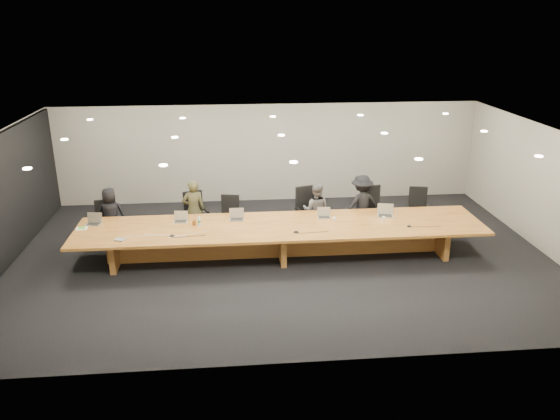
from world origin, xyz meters
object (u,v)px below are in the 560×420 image
(chair_left, at_px, (196,215))
(paper_cup_far, at_px, (384,219))
(conference_table, at_px, (281,235))
(laptop_d, at_px, (324,213))
(chair_mid_left, at_px, (229,217))
(chair_far_right, at_px, (418,209))
(amber_mug, at_px, (194,223))
(person_d, at_px, (361,205))
(paper_cup_near, at_px, (334,219))
(laptop_c, at_px, (237,215))
(person_b, at_px, (194,210))
(person_a, at_px, (111,215))
(laptop_a, at_px, (93,219))
(laptop_b, at_px, (180,217))
(av_box, at_px, (120,240))
(mic_left, at_px, (172,236))
(mic_right, at_px, (409,226))
(person_c, at_px, (316,210))
(chair_far_left, at_px, (106,222))
(water_bottle, at_px, (199,221))
(chair_right, at_px, (375,210))
(laptop_e, at_px, (385,211))
(chair_mid_right, at_px, (309,211))
(mic_center, at_px, (296,232))

(chair_left, distance_m, paper_cup_far, 4.48)
(conference_table, relative_size, laptop_d, 30.21)
(chair_mid_left, xyz_separation_m, chair_far_right, (4.73, 0.12, 0.01))
(amber_mug, bearing_deg, paper_cup_far, -1.88)
(person_d, xyz_separation_m, paper_cup_near, (-0.87, -1.02, 0.04))
(laptop_c, height_order, paper_cup_near, laptop_c)
(chair_mid_left, height_order, paper_cup_near, chair_mid_left)
(paper_cup_near, bearing_deg, paper_cup_far, -5.59)
(paper_cup_far, bearing_deg, person_b, 164.50)
(person_a, xyz_separation_m, paper_cup_near, (5.16, -1.09, 0.12))
(chair_left, distance_m, laptop_a, 2.41)
(person_b, bearing_deg, laptop_b, 67.89)
(person_b, bearing_deg, av_box, 45.49)
(person_d, height_order, mic_left, person_d)
(amber_mug, distance_m, mic_right, 4.75)
(laptop_a, distance_m, laptop_d, 5.17)
(chair_mid_left, bearing_deg, person_c, 8.42)
(chair_far_left, distance_m, mic_right, 7.04)
(laptop_c, xyz_separation_m, water_bottle, (-0.83, -0.28, -0.02))
(mic_right, bearing_deg, person_d, 114.86)
(person_d, bearing_deg, chair_right, 168.09)
(chair_mid_left, relative_size, chair_right, 0.89)
(chair_far_right, relative_size, paper_cup_far, 11.43)
(laptop_a, relative_size, laptop_e, 0.91)
(chair_mid_left, bearing_deg, laptop_c, -67.32)
(chair_mid_right, bearing_deg, chair_right, -18.28)
(laptop_c, bearing_deg, chair_left, 137.52)
(person_a, distance_m, laptop_a, 0.90)
(paper_cup_far, height_order, mic_left, paper_cup_far)
(mic_left, bearing_deg, person_c, 25.23)
(chair_mid_left, xyz_separation_m, person_c, (2.10, -0.08, 0.14))
(laptop_c, bearing_deg, av_box, -157.21)
(person_a, distance_m, paper_cup_near, 5.27)
(chair_mid_left, relative_size, laptop_a, 3.20)
(chair_far_right, distance_m, paper_cup_near, 2.65)
(chair_right, bearing_deg, amber_mug, 178.63)
(paper_cup_near, bearing_deg, person_d, 49.69)
(laptop_d, height_order, mic_center, laptop_d)
(laptop_c, distance_m, laptop_e, 3.42)
(water_bottle, distance_m, mic_left, 0.78)
(conference_table, height_order, amber_mug, amber_mug)
(chair_far_right, distance_m, person_b, 5.58)
(conference_table, relative_size, mic_right, 78.85)
(chair_left, height_order, chair_mid_right, chair_mid_right)
(water_bottle, bearing_deg, laptop_e, 2.62)
(chair_mid_right, relative_size, laptop_d, 4.05)
(person_c, xyz_separation_m, av_box, (-4.35, -1.67, 0.10))
(person_d, height_order, mic_right, person_d)
(water_bottle, bearing_deg, laptop_a, 173.18)
(laptop_e, height_order, paper_cup_far, laptop_e)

